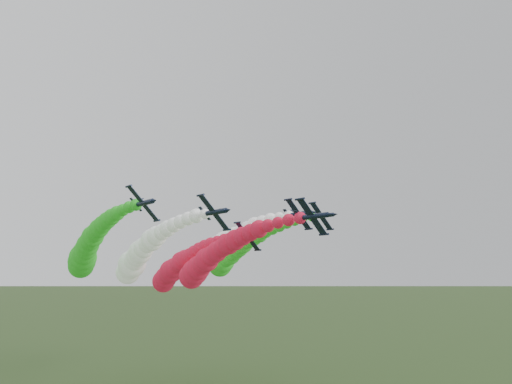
% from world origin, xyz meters
% --- Properties ---
extents(jet_lead, '(14.40, 62.86, 17.70)m').
position_xyz_m(jet_lead, '(7.55, 27.99, 35.01)').
color(jet_lead, black).
rests_on(jet_lead, ground).
extents(jet_inner_left, '(14.27, 62.73, 17.58)m').
position_xyz_m(jet_inner_left, '(-5.09, 40.61, 36.11)').
color(jet_inner_left, black).
rests_on(jet_inner_left, ground).
extents(jet_inner_right, '(14.69, 63.15, 18.00)m').
position_xyz_m(jet_inner_right, '(17.63, 42.52, 37.36)').
color(jet_inner_right, black).
rests_on(jet_inner_right, ground).
extents(jet_outer_left, '(14.46, 62.92, 17.76)m').
position_xyz_m(jet_outer_left, '(-14.81, 50.47, 37.65)').
color(jet_outer_left, black).
rests_on(jet_outer_left, ground).
extents(jet_outer_right, '(14.89, 63.35, 18.20)m').
position_xyz_m(jet_outer_right, '(30.38, 49.06, 37.93)').
color(jet_outer_right, black).
rests_on(jet_outer_right, ground).
extents(jet_trail, '(14.51, 62.97, 17.82)m').
position_xyz_m(jet_trail, '(13.10, 54.92, 32.93)').
color(jet_trail, black).
rests_on(jet_trail, ground).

